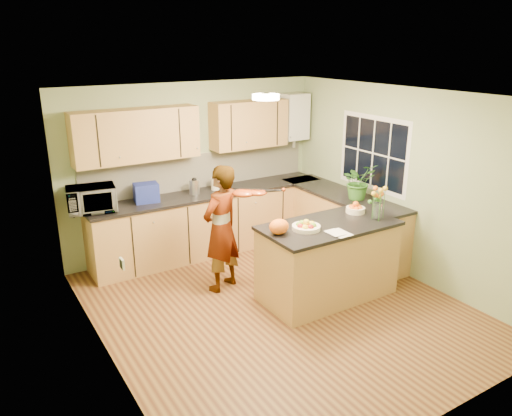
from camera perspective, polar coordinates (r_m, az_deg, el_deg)
floor at (r=6.12m, az=2.53°, el=-11.27°), size 4.50×4.50×0.00m
ceiling at (r=5.34m, az=2.92°, el=12.70°), size 4.00×4.50×0.02m
wall_back at (r=7.49m, az=-7.07°, el=4.58°), size 4.00×0.02×2.50m
wall_front at (r=4.10m, az=20.95°, el=-8.70°), size 4.00×0.02×2.50m
wall_left at (r=4.83m, az=-17.32°, el=-4.11°), size 0.02×4.50×2.50m
wall_right at (r=6.89m, az=16.59°, el=2.70°), size 0.02×4.50×2.50m
back_counter at (r=7.50m, az=-5.17°, el=-1.56°), size 3.64×0.62×0.94m
right_counter at (r=7.49m, az=9.71°, el=-1.79°), size 0.62×2.24×0.94m
splashback at (r=7.53m, az=-6.31°, el=4.29°), size 3.60×0.02×0.52m
upper_cabinets at (r=7.15m, az=-7.96°, el=8.78°), size 3.20×0.34×0.70m
boiler at (r=8.08m, az=4.41°, el=10.36°), size 0.40×0.30×0.86m
window_right at (r=7.21m, az=13.25°, el=6.13°), size 0.01×1.30×1.05m
light_switch at (r=4.28m, az=-15.07°, el=-6.16°), size 0.02×0.09×0.09m
ceiling_lamp at (r=5.59m, az=1.13°, el=12.58°), size 0.30×0.30×0.07m
peninsula_island at (r=6.23m, az=8.18°, el=-5.94°), size 1.67×0.86×0.96m
fruit_dish at (r=5.82m, az=5.76°, el=-2.02°), size 0.33×0.33×0.12m
orange_bowl at (r=6.48m, az=11.30°, el=-0.02°), size 0.24×0.24×0.14m
flower_vase at (r=6.22m, az=13.84°, el=1.38°), size 0.25×0.25×0.46m
orange_bag at (r=5.65m, az=2.64°, el=-2.14°), size 0.27×0.24×0.18m
papers at (r=5.77m, az=9.53°, el=-2.82°), size 0.20×0.27×0.01m
violinist at (r=6.25m, az=-3.99°, el=-2.37°), size 0.70×0.59×1.63m
violin at (r=6.00m, az=-1.42°, el=1.71°), size 0.70×0.61×0.17m
microwave at (r=6.77m, az=-18.30°, el=0.97°), size 0.66×0.50×0.33m
blue_box at (r=6.99m, az=-12.43°, el=1.72°), size 0.36×0.28×0.26m
kettle at (r=7.24m, az=-7.05°, el=2.49°), size 0.15×0.15×0.28m
jar_cream at (r=7.42m, az=-4.69°, el=2.78°), size 0.13×0.13×0.18m
jar_white at (r=7.45m, az=-3.53°, el=2.87°), size 0.13×0.13×0.19m
potted_plant at (r=7.06m, az=11.63°, el=2.99°), size 0.50×0.44×0.51m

